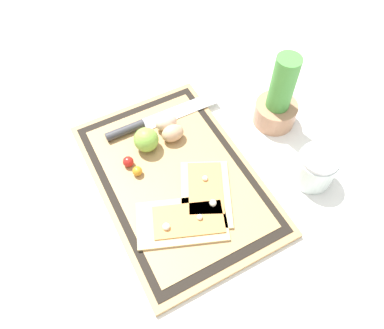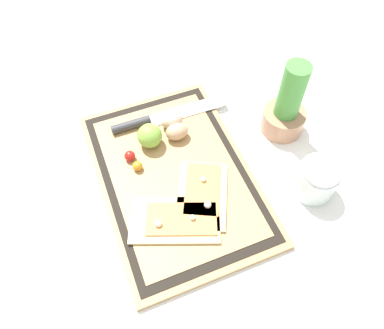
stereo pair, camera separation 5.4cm
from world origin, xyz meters
TOP-DOWN VIEW (x-y plane):
  - ground_plane at (0.00, 0.00)m, footprint 6.00×6.00m
  - cutting_board at (0.00, 0.00)m, footprint 0.51×0.35m
  - pizza_slice_near at (0.11, -0.04)m, footprint 0.17×0.22m
  - pizza_slice_far at (0.07, 0.04)m, footprint 0.20×0.17m
  - knife at (-0.17, -0.00)m, footprint 0.04×0.31m
  - egg_brown at (-0.10, 0.04)m, footprint 0.04×0.06m
  - egg_pink at (-0.14, 0.05)m, footprint 0.04×0.06m
  - lime at (-0.11, -0.02)m, footprint 0.06×0.06m
  - cherry_tomato_red at (-0.08, -0.08)m, footprint 0.03×0.03m
  - cherry_tomato_yellow at (-0.05, -0.08)m, footprint 0.02×0.02m
  - herb_pot at (-0.04, 0.31)m, footprint 0.11×0.11m
  - sauce_jar at (0.15, 0.28)m, footprint 0.09×0.09m

SIDE VIEW (x-z plane):
  - ground_plane at x=0.00m, z-range 0.00..0.00m
  - cutting_board at x=0.00m, z-range 0.00..0.02m
  - pizza_slice_near at x=0.11m, z-range 0.01..0.03m
  - pizza_slice_far at x=0.07m, z-range 0.01..0.03m
  - knife at x=-0.17m, z-range 0.01..0.04m
  - cherry_tomato_yellow at x=-0.05m, z-range 0.02..0.04m
  - cherry_tomato_red at x=-0.08m, z-range 0.02..0.04m
  - egg_brown at x=-0.10m, z-range 0.02..0.06m
  - egg_pink at x=-0.14m, z-range 0.02..0.06m
  - sauce_jar at x=0.15m, z-range -0.01..0.08m
  - lime at x=-0.11m, z-range 0.02..0.08m
  - herb_pot at x=-0.04m, z-range -0.03..0.17m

